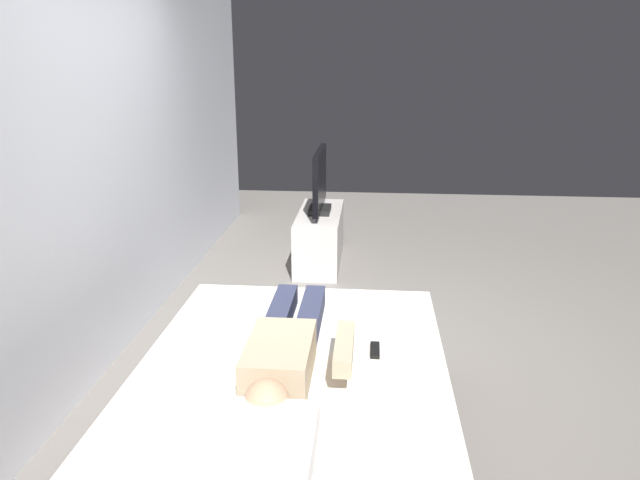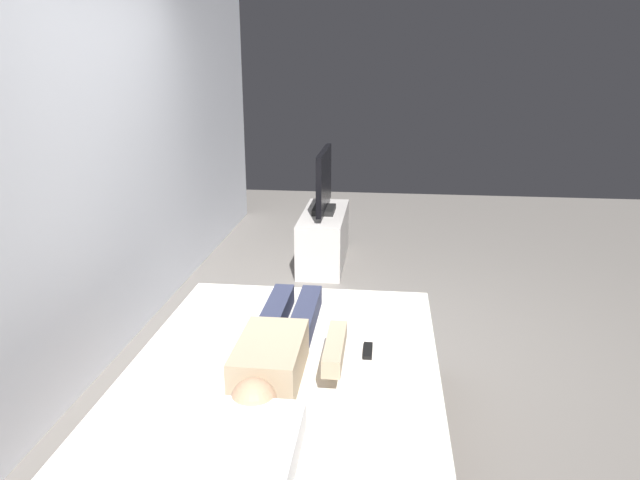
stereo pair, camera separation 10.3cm
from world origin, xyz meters
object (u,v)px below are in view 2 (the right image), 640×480
at_px(tv, 324,183).
at_px(person, 279,347).
at_px(pillow, 248,451).
at_px(tv_stand, 324,238).
at_px(remote, 368,351).
at_px(bed, 284,418).

bearing_deg(tv, person, -177.86).
height_order(pillow, tv_stand, pillow).
height_order(person, tv_stand, person).
relative_size(person, tv, 1.43).
bearing_deg(tv_stand, pillow, -177.92).
xyz_separation_m(pillow, remote, (0.87, -0.38, -0.05)).
bearing_deg(remote, tv, 10.45).
bearing_deg(remote, bed, 115.25).
height_order(bed, tv, tv).
relative_size(pillow, tv, 0.55).
xyz_separation_m(pillow, tv, (3.66, 0.13, 0.18)).
bearing_deg(bed, tv, 2.56).
height_order(bed, pillow, pillow).
xyz_separation_m(pillow, person, (0.72, 0.02, 0.02)).
distance_m(person, tv, 2.95).
height_order(tv_stand, tv, tv).
distance_m(remote, tv_stand, 2.85).
bearing_deg(tv, tv_stand, 0.00).
height_order(pillow, tv, tv).
xyz_separation_m(person, remote, (0.15, -0.40, -0.07)).
distance_m(bed, tv, 3.02).
distance_m(pillow, tv_stand, 3.68).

